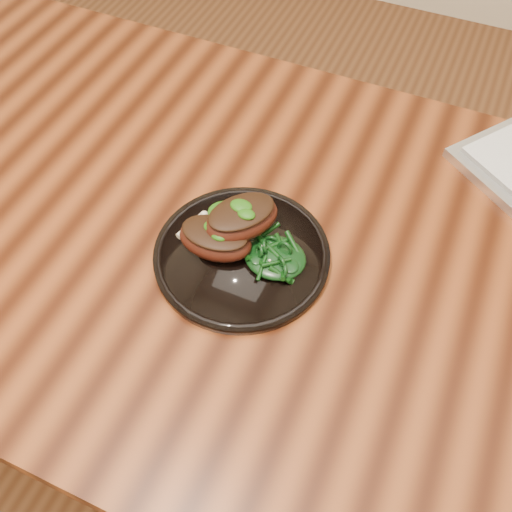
% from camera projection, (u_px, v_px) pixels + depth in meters
% --- Properties ---
extents(desk, '(1.60, 0.80, 0.75)m').
position_uv_depth(desk, '(273.00, 275.00, 0.87)').
color(desk, black).
rests_on(desk, ground).
extents(plate, '(0.24, 0.24, 0.01)m').
position_uv_depth(plate, '(242.00, 255.00, 0.78)').
color(plate, black).
rests_on(plate, desk).
extents(lamb_chop_front, '(0.11, 0.07, 0.05)m').
position_uv_depth(lamb_chop_front, '(215.00, 238.00, 0.76)').
color(lamb_chop_front, '#3B140B').
rests_on(lamb_chop_front, plate).
extents(lamb_chop_back, '(0.12, 0.12, 0.05)m').
position_uv_depth(lamb_chop_back, '(241.00, 218.00, 0.76)').
color(lamb_chop_back, '#3B140B').
rests_on(lamb_chop_back, plate).
extents(herb_smear, '(0.09, 0.06, 0.01)m').
position_uv_depth(herb_smear, '(237.00, 217.00, 0.81)').
color(herb_smear, '#103F06').
rests_on(herb_smear, plate).
extents(greens_heap, '(0.08, 0.08, 0.03)m').
position_uv_depth(greens_heap, '(275.00, 255.00, 0.76)').
color(greens_heap, black).
rests_on(greens_heap, plate).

